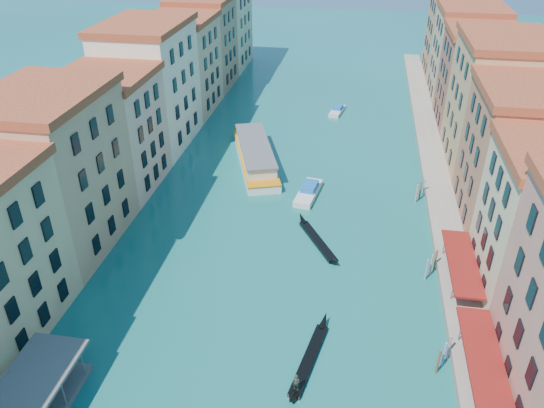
{
  "coord_description": "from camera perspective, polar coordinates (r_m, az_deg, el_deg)",
  "views": [
    {
      "loc": [
        9.16,
        -11.77,
        39.09
      ],
      "look_at": [
        -0.27,
        43.3,
        5.85
      ],
      "focal_mm": 35.0,
      "sensor_mm": 36.0,
      "label": 1
    }
  ],
  "objects": [
    {
      "name": "quay",
      "position": [
        86.88,
        17.17,
        2.92
      ],
      "size": [
        4.0,
        140.0,
        1.0
      ],
      "primitive_type": "cube",
      "color": "gray",
      "rests_on": "ground"
    },
    {
      "name": "gondola_far",
      "position": [
        68.51,
        4.85,
        -3.8
      ],
      "size": [
        6.95,
        11.09,
        1.74
      ],
      "rotation": [
        0.0,
        0.0,
        0.52
      ],
      "color": "black",
      "rests_on": "ground"
    },
    {
      "name": "motorboat_far",
      "position": [
        110.01,
        7.04,
        9.99
      ],
      "size": [
        3.13,
        6.64,
        1.32
      ],
      "rotation": [
        0.0,
        0.0,
        -0.18
      ],
      "color": "silver",
      "rests_on": "ground"
    },
    {
      "name": "right_bank_palazzos",
      "position": [
        84.79,
        23.51,
        7.92
      ],
      "size": [
        12.8,
        128.4,
        21.0
      ],
      "color": "#9A4B31",
      "rests_on": "ground"
    },
    {
      "name": "restaurant_awnings",
      "position": [
        51.79,
        22.13,
        -16.4
      ],
      "size": [
        3.2,
        44.55,
        3.12
      ],
      "color": "maroon",
      "rests_on": "ground"
    },
    {
      "name": "vaporetto_far",
      "position": [
        87.77,
        -1.82,
        5.37
      ],
      "size": [
        11.86,
        22.59,
        3.29
      ],
      "rotation": [
        0.0,
        0.0,
        0.33
      ],
      "color": "white",
      "rests_on": "ground"
    },
    {
      "name": "left_bank_palazzos",
      "position": [
        89.12,
        -14.38,
        10.54
      ],
      "size": [
        12.8,
        128.4,
        21.0
      ],
      "color": "tan",
      "rests_on": "ground"
    },
    {
      "name": "motorboat_mid",
      "position": [
        78.51,
        3.95,
        1.35
      ],
      "size": [
        3.62,
        8.23,
        1.65
      ],
      "rotation": [
        0.0,
        0.0,
        -0.14
      ],
      "color": "silver",
      "rests_on": "ground"
    },
    {
      "name": "mooring_poles_right",
      "position": [
        56.33,
        17.67,
        -13.22
      ],
      "size": [
        1.44,
        54.24,
        3.2
      ],
      "color": "brown",
      "rests_on": "ground"
    },
    {
      "name": "gondola_fore",
      "position": [
        52.99,
        4.0,
        -16.22
      ],
      "size": [
        3.27,
        12.31,
        2.47
      ],
      "rotation": [
        0.0,
        0.0,
        -0.19
      ],
      "color": "black",
      "rests_on": "ground"
    }
  ]
}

